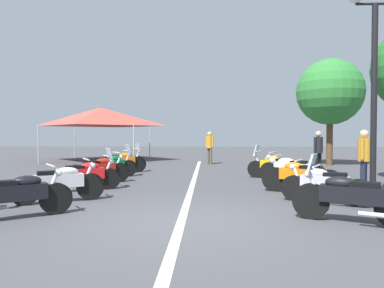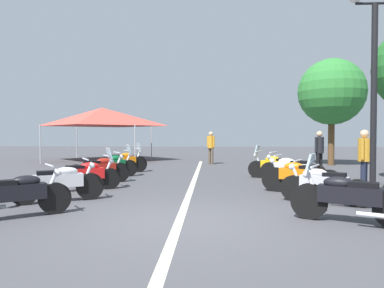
# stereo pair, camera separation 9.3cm
# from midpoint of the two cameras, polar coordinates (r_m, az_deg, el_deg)

# --- Properties ---
(ground_plane) EXTENTS (80.00, 80.00, 0.00)m
(ground_plane) POSITION_cam_midpoint_polar(r_m,az_deg,el_deg) (6.45, -1.72, -12.56)
(ground_plane) COLOR #424247
(lane_centre_stripe) EXTENTS (18.88, 0.16, 0.01)m
(lane_centre_stripe) POSITION_cam_midpoint_polar(r_m,az_deg,el_deg) (11.25, 0.37, -6.49)
(lane_centre_stripe) COLOR beige
(lane_centre_stripe) RESTS_ON ground_plane
(motorcycle_left_row_0) EXTENTS (1.33, 1.69, 0.99)m
(motorcycle_left_row_0) POSITION_cam_midpoint_polar(r_m,az_deg,el_deg) (7.40, -26.21, -7.34)
(motorcycle_left_row_0) COLOR black
(motorcycle_left_row_0) RESTS_ON ground_plane
(motorcycle_left_row_1) EXTENTS (1.18, 1.87, 1.00)m
(motorcycle_left_row_1) POSITION_cam_midpoint_polar(r_m,az_deg,el_deg) (8.77, -20.43, -5.86)
(motorcycle_left_row_1) COLOR black
(motorcycle_left_row_1) RESTS_ON ground_plane
(motorcycle_left_row_2) EXTENTS (1.20, 1.88, 1.19)m
(motorcycle_left_row_2) POSITION_cam_midpoint_polar(r_m,az_deg,el_deg) (10.31, -16.79, -4.74)
(motorcycle_left_row_2) COLOR black
(motorcycle_left_row_2) RESTS_ON ground_plane
(motorcycle_left_row_3) EXTENTS (1.26, 1.78, 1.00)m
(motorcycle_left_row_3) POSITION_cam_midpoint_polar(r_m,az_deg,el_deg) (11.72, -14.57, -3.97)
(motorcycle_left_row_3) COLOR black
(motorcycle_left_row_3) RESTS_ON ground_plane
(motorcycle_left_row_4) EXTENTS (1.13, 1.84, 1.20)m
(motorcycle_left_row_4) POSITION_cam_midpoint_polar(r_m,az_deg,el_deg) (13.30, -12.76, -3.30)
(motorcycle_left_row_4) COLOR black
(motorcycle_left_row_4) RESTS_ON ground_plane
(motorcycle_left_row_5) EXTENTS (1.17, 1.89, 1.22)m
(motorcycle_left_row_5) POSITION_cam_midpoint_polar(r_m,az_deg,el_deg) (14.75, -10.93, -2.77)
(motorcycle_left_row_5) COLOR black
(motorcycle_left_row_5) RESTS_ON ground_plane
(motorcycle_right_row_0) EXTENTS (1.10, 1.87, 1.22)m
(motorcycle_right_row_0) POSITION_cam_midpoint_polar(r_m,az_deg,el_deg) (6.86, 24.24, -7.81)
(motorcycle_right_row_0) COLOR black
(motorcycle_right_row_0) RESTS_ON ground_plane
(motorcycle_right_row_1) EXTENTS (1.12, 1.80, 0.98)m
(motorcycle_right_row_1) POSITION_cam_midpoint_polar(r_m,az_deg,el_deg) (8.58, 20.76, -6.11)
(motorcycle_right_row_1) COLOR black
(motorcycle_right_row_1) RESTS_ON ground_plane
(motorcycle_right_row_2) EXTENTS (1.15, 1.93, 1.02)m
(motorcycle_right_row_2) POSITION_cam_midpoint_polar(r_m,az_deg,el_deg) (9.86, 17.32, -4.97)
(motorcycle_right_row_2) COLOR black
(motorcycle_right_row_2) RESTS_ON ground_plane
(motorcycle_right_row_3) EXTENTS (1.17, 1.90, 1.02)m
(motorcycle_right_row_3) POSITION_cam_midpoint_polar(r_m,az_deg,el_deg) (11.54, 16.03, -4.01)
(motorcycle_right_row_3) COLOR black
(motorcycle_right_row_3) RESTS_ON ground_plane
(motorcycle_right_row_4) EXTENTS (1.10, 2.01, 1.20)m
(motorcycle_right_row_4) POSITION_cam_midpoint_polar(r_m,az_deg,el_deg) (12.90, 13.74, -3.45)
(motorcycle_right_row_4) COLOR black
(motorcycle_right_row_4) RESTS_ON ground_plane
(street_lamp_twin_globe) EXTENTS (0.32, 1.22, 4.99)m
(street_lamp_twin_globe) POSITION_cam_midpoint_polar(r_m,az_deg,el_deg) (9.57, 27.70, 12.38)
(street_lamp_twin_globe) COLOR black
(street_lamp_twin_globe) RESTS_ON ground_plane
(bystander_0) EXTENTS (0.45, 0.34, 1.70)m
(bystander_0) POSITION_cam_midpoint_polar(r_m,az_deg,el_deg) (10.67, 26.35, -1.70)
(bystander_0) COLOR #1E2338
(bystander_0) RESTS_ON ground_plane
(bystander_1) EXTENTS (0.39, 0.42, 1.73)m
(bystander_1) POSITION_cam_midpoint_polar(r_m,az_deg,el_deg) (18.72, 3.22, -0.17)
(bystander_1) COLOR brown
(bystander_1) RESTS_ON ground_plane
(bystander_2) EXTENTS (0.36, 0.44, 1.71)m
(bystander_2) POSITION_cam_midpoint_polar(r_m,az_deg,el_deg) (14.58, 20.10, -0.80)
(bystander_2) COLOR black
(bystander_2) RESTS_ON ground_plane
(roadside_tree_0) EXTENTS (3.37, 3.37, 5.45)m
(roadside_tree_0) POSITION_cam_midpoint_polar(r_m,az_deg,el_deg) (19.55, 21.83, 7.81)
(roadside_tree_0) COLOR brown
(roadside_tree_0) RESTS_ON ground_plane
(event_tent) EXTENTS (5.73, 5.73, 3.20)m
(event_tent) POSITION_cam_midpoint_polar(r_m,az_deg,el_deg) (22.04, -14.25, 4.28)
(event_tent) COLOR #E54C3F
(event_tent) RESTS_ON ground_plane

